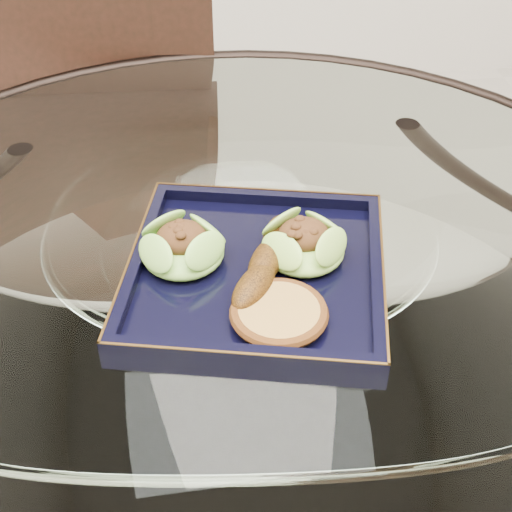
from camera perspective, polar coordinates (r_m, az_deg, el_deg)
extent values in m
cylinder|color=white|center=(0.82, -1.21, -0.32)|extent=(1.10, 1.10, 0.01)
torus|color=black|center=(0.82, -1.21, -0.32)|extent=(1.13, 1.13, 0.02)
cylinder|color=black|center=(1.32, 9.79, -4.30)|extent=(0.04, 0.04, 0.75)
cylinder|color=black|center=(1.30, -14.88, -6.42)|extent=(0.04, 0.04, 0.75)
cube|color=black|center=(1.31, -11.28, -0.21)|extent=(0.43, 0.43, 0.04)
cube|color=black|center=(1.32, -12.07, 13.88)|extent=(0.39, 0.05, 0.45)
cylinder|color=black|center=(1.39, -18.02, -12.87)|extent=(0.03, 0.03, 0.44)
cylinder|color=black|center=(1.34, -2.95, -12.65)|extent=(0.03, 0.03, 0.44)
cylinder|color=black|center=(1.62, -15.88, -3.03)|extent=(0.03, 0.03, 0.44)
cylinder|color=black|center=(1.58, -3.34, -2.54)|extent=(0.03, 0.03, 0.44)
cube|color=black|center=(0.77, 0.00, -1.73)|extent=(0.32, 0.32, 0.02)
ellipsoid|color=#5CA02E|center=(0.77, -5.88, 0.60)|extent=(0.11, 0.11, 0.03)
ellipsoid|color=#70AC32|center=(0.77, 3.83, 0.85)|extent=(0.11, 0.11, 0.03)
ellipsoid|color=#552F09|center=(0.75, 0.83, -0.41)|extent=(0.10, 0.15, 0.03)
cylinder|color=#AB7D39|center=(0.70, 1.85, -4.71)|extent=(0.10, 0.10, 0.02)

